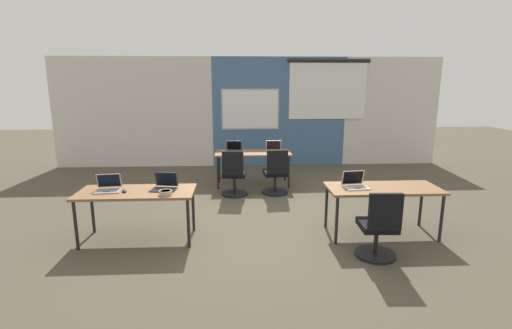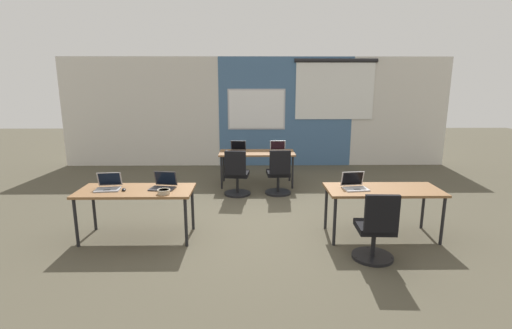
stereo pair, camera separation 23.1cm
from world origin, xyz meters
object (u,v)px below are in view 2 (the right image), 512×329
(desk_near_left, at_px, (136,194))
(desk_near_right, at_px, (383,193))
(laptop_far_left, at_px, (238,149))
(mouse_far_left, at_px, (227,151))
(mouse_near_left_end, at_px, (124,190))
(laptop_near_left_inner, at_px, (163,185))
(laptop_far_right, at_px, (278,149))
(chair_far_left, at_px, (237,177))
(chair_near_right_inner, at_px, (376,233))
(snack_bowl, at_px, (164,191))
(chair_far_right, at_px, (279,176))
(desk_far_center, at_px, (257,155))
(laptop_near_right_inner, at_px, (355,185))
(laptop_near_left_end, at_px, (108,186))

(desk_near_left, bearing_deg, desk_near_right, 0.00)
(laptop_far_left, bearing_deg, desk_near_left, -109.03)
(mouse_far_left, relative_size, mouse_near_left_end, 0.93)
(laptop_far_left, bearing_deg, laptop_near_left_inner, -102.88)
(laptop_far_right, bearing_deg, chair_far_left, -135.10)
(laptop_far_right, bearing_deg, chair_near_right_inner, -74.00)
(mouse_near_left_end, relative_size, snack_bowl, 0.64)
(desk_near_right, distance_m, laptop_far_right, 3.12)
(chair_far_right, bearing_deg, snack_bowl, 49.30)
(chair_far_right, bearing_deg, laptop_far_left, -47.09)
(desk_far_center, xyz_separation_m, chair_far_right, (0.42, -0.73, -0.28))
(desk_far_center, relative_size, chair_near_right_inner, 1.74)
(desk_far_center, relative_size, snack_bowl, 9.01)
(desk_far_center, bearing_deg, mouse_far_left, 174.63)
(mouse_near_left_end, bearing_deg, desk_far_center, 56.37)
(snack_bowl, bearing_deg, laptop_near_left_inner, 103.71)
(laptop_far_right, height_order, chair_far_right, laptop_far_right)
(desk_near_left, height_order, chair_far_right, chair_far_right)
(chair_far_left, xyz_separation_m, laptop_near_right_inner, (1.75, -2.01, 0.39))
(desk_near_right, bearing_deg, chair_far_left, 136.96)
(desk_far_center, bearing_deg, laptop_near_right_inner, -64.39)
(desk_near_left, xyz_separation_m, laptop_far_right, (2.20, 2.84, 0.11))
(desk_near_right, xyz_separation_m, chair_near_right_inner, (-0.33, -0.76, -0.28))
(desk_near_left, height_order, snack_bowl, snack_bowl)
(snack_bowl, bearing_deg, laptop_far_left, 73.65)
(desk_far_center, relative_size, mouse_far_left, 15.16)
(desk_far_center, height_order, chair_far_right, chair_far_right)
(chair_near_right_inner, height_order, mouse_near_left_end, chair_near_right_inner)
(chair_near_right_inner, bearing_deg, desk_near_left, -10.92)
(desk_near_left, bearing_deg, chair_far_right, 43.67)
(desk_far_center, height_order, laptop_near_left_inner, laptop_near_left_inner)
(desk_near_right, bearing_deg, mouse_near_left_end, -179.15)
(mouse_near_left_end, bearing_deg, desk_near_right, 0.85)
(desk_far_center, height_order, chair_near_right_inner, chair_near_right_inner)
(chair_far_left, distance_m, laptop_far_right, 1.25)
(chair_far_left, xyz_separation_m, snack_bowl, (-0.90, -2.22, 0.38))
(chair_far_left, height_order, mouse_near_left_end, chair_far_left)
(desk_far_center, relative_size, laptop_near_left_inner, 4.27)
(desk_near_right, height_order, chair_far_right, chair_far_right)
(mouse_far_left, height_order, chair_far_left, chair_far_left)
(mouse_far_left, xyz_separation_m, laptop_far_right, (1.10, -0.02, 0.03))
(chair_far_right, height_order, laptop_near_right_inner, laptop_near_right_inner)
(desk_near_right, bearing_deg, laptop_far_left, 127.11)
(chair_far_left, relative_size, laptop_near_left_end, 2.52)
(laptop_near_left_inner, distance_m, laptop_near_right_inner, 2.71)
(desk_near_left, distance_m, mouse_far_left, 3.07)
(laptop_far_right, relative_size, chair_near_right_inner, 0.36)
(laptop_near_left_inner, bearing_deg, chair_far_left, 73.49)
(desk_far_center, bearing_deg, chair_near_right_inner, -68.26)
(desk_near_right, distance_m, laptop_far_left, 3.58)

